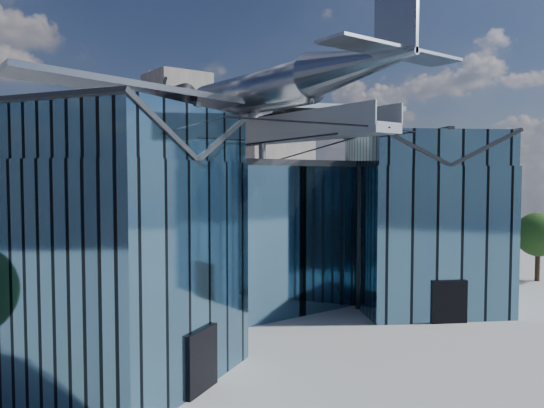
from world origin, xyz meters
TOP-DOWN VIEW (x-y plane):
  - ground_plane at (0.00, 0.00)m, footprint 120.00×120.00m
  - museum at (0.00, 5.82)m, footprint 32.88×24.50m
  - bg_towers at (1.45, 50.49)m, footprint 77.00×24.50m
  - tree_plaza_e at (25.65, -1.22)m, footprint 4.27×4.27m
  - tree_side_e at (25.71, 2.07)m, footprint 4.31×4.31m

SIDE VIEW (x-z plane):
  - ground_plane at x=0.00m, z-range 0.00..0.00m
  - tree_side_e at x=25.71m, z-range 0.95..6.36m
  - tree_plaza_e at x=25.65m, z-range 1.03..6.85m
  - museum at x=0.00m, z-range -3.26..14.34m
  - bg_towers at x=1.45m, z-range -2.99..23.01m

